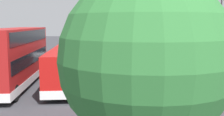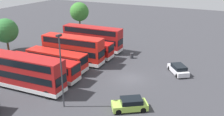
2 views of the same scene
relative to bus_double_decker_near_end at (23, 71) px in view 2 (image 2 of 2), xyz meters
The scene contains 13 objects.
ground_plane 14.72m from the bus_double_decker_near_end, 51.36° to the right, with size 140.00×140.00×0.00m, color #38383D.
bus_double_decker_near_end is the anchor object (origin of this frame).
bus_single_deck_second 3.91m from the bus_double_decker_near_end, ahead, with size 3.02×11.79×2.95m.
bus_single_deck_third 7.33m from the bus_double_decker_near_end, ahead, with size 2.84×10.14×2.95m.
bus_double_decker_fourth 10.82m from the bus_double_decker_near_end, ahead, with size 3.21×10.69×4.55m.
bus_single_deck_fifth 14.25m from the bus_double_decker_near_end, ahead, with size 3.07×11.40×2.95m.
bus_double_decker_sixth 18.29m from the bus_double_decker_near_end, ahead, with size 2.88×11.84×4.55m.
car_hatchback_silver 14.80m from the bus_double_decker_near_end, 84.74° to the right, with size 3.74×4.29×1.43m.
car_small_green 22.28m from the bus_double_decker_near_end, 50.72° to the right, with size 4.42×3.93×1.43m.
lamp_post_tall 8.11m from the bus_double_decker_near_end, 101.01° to the right, with size 0.70×0.30×8.63m.
waste_bin_yellow 19.24m from the bus_double_decker_near_end, 25.75° to the right, with size 0.60×0.60×0.95m, color #333338.
tree_leftmost 17.83m from the bus_double_decker_near_end, 54.22° to the left, with size 4.56×4.56×6.30m.
tree_rightmost 31.38m from the bus_double_decker_near_end, 19.78° to the left, with size 4.58×4.58×7.26m.
Camera 2 is at (-30.73, -12.54, 15.26)m, focal length 40.22 mm.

